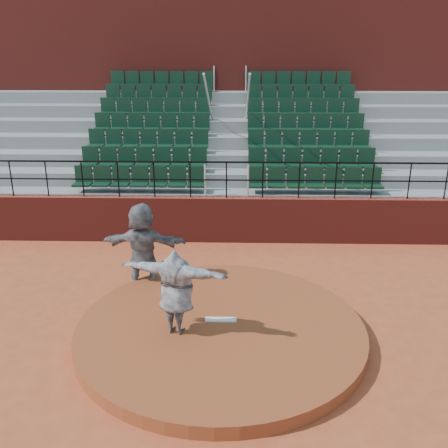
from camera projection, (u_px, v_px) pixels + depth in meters
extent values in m
plane|color=#B04A27|center=(221.00, 336.00, 9.62)|extent=(90.00, 90.00, 0.00)
cylinder|color=brown|center=(221.00, 330.00, 9.58)|extent=(5.50, 5.50, 0.25)
cube|color=white|center=(221.00, 320.00, 9.67)|extent=(0.60, 0.15, 0.03)
cube|color=maroon|center=(226.00, 219.00, 14.11)|extent=(24.00, 0.30, 1.30)
cylinder|color=black|center=(226.00, 162.00, 13.56)|extent=(24.00, 0.05, 0.05)
cylinder|color=black|center=(226.00, 180.00, 13.73)|extent=(24.00, 0.04, 0.04)
cylinder|color=black|center=(11.00, 179.00, 13.88)|extent=(0.04, 0.04, 1.00)
cylinder|color=black|center=(47.00, 179.00, 13.85)|extent=(0.04, 0.04, 1.00)
cylinder|color=black|center=(82.00, 179.00, 13.83)|extent=(0.04, 0.04, 1.00)
cylinder|color=black|center=(118.00, 179.00, 13.80)|extent=(0.04, 0.04, 1.00)
cylinder|color=black|center=(154.00, 180.00, 13.78)|extent=(0.04, 0.04, 1.00)
cylinder|color=black|center=(190.00, 180.00, 13.75)|extent=(0.04, 0.04, 1.00)
cylinder|color=black|center=(226.00, 180.00, 13.73)|extent=(0.04, 0.04, 1.00)
cylinder|color=black|center=(263.00, 180.00, 13.70)|extent=(0.04, 0.04, 1.00)
cylinder|color=black|center=(299.00, 181.00, 13.68)|extent=(0.04, 0.04, 1.00)
cylinder|color=black|center=(336.00, 181.00, 13.65)|extent=(0.04, 0.04, 1.00)
cylinder|color=black|center=(372.00, 181.00, 13.63)|extent=(0.04, 0.04, 1.00)
cylinder|color=black|center=(409.00, 181.00, 13.60)|extent=(0.04, 0.04, 1.00)
cylinder|color=black|center=(446.00, 181.00, 13.58)|extent=(0.04, 0.04, 1.00)
cube|color=gray|center=(227.00, 213.00, 14.65)|extent=(24.00, 0.85, 1.30)
cube|color=black|center=(140.00, 179.00, 14.39)|extent=(3.85, 0.48, 0.72)
cube|color=black|center=(315.00, 180.00, 14.26)|extent=(3.85, 0.48, 0.72)
cube|color=gray|center=(227.00, 198.00, 15.39)|extent=(24.00, 0.85, 1.70)
cube|color=black|center=(144.00, 159.00, 15.05)|extent=(3.85, 0.48, 0.72)
cube|color=black|center=(312.00, 160.00, 14.93)|extent=(3.85, 0.48, 0.72)
cube|color=gray|center=(228.00, 185.00, 16.12)|extent=(24.00, 0.85, 2.10)
cube|color=black|center=(148.00, 141.00, 15.72)|extent=(3.85, 0.48, 0.72)
cube|color=black|center=(309.00, 142.00, 15.60)|extent=(3.85, 0.48, 0.72)
cube|color=gray|center=(228.00, 173.00, 16.85)|extent=(24.00, 0.85, 2.50)
cube|color=black|center=(152.00, 124.00, 16.39)|extent=(3.85, 0.48, 0.72)
cube|color=black|center=(306.00, 125.00, 16.26)|extent=(3.85, 0.48, 0.72)
cube|color=gray|center=(229.00, 161.00, 17.59)|extent=(24.00, 0.85, 2.90)
cube|color=black|center=(155.00, 109.00, 17.06)|extent=(3.85, 0.48, 0.72)
cube|color=black|center=(303.00, 109.00, 16.93)|extent=(3.85, 0.48, 0.72)
cube|color=gray|center=(229.00, 151.00, 18.32)|extent=(24.00, 0.85, 3.30)
cube|color=black|center=(159.00, 95.00, 17.72)|extent=(3.85, 0.48, 0.72)
cube|color=black|center=(301.00, 95.00, 17.60)|extent=(3.85, 0.48, 0.72)
cube|color=gray|center=(230.00, 142.00, 19.06)|extent=(24.00, 0.85, 3.70)
cube|color=black|center=(162.00, 81.00, 18.39)|extent=(3.85, 0.48, 0.72)
cube|color=black|center=(299.00, 82.00, 18.26)|extent=(3.85, 0.48, 0.72)
cylinder|color=silver|center=(210.00, 108.00, 16.15)|extent=(0.06, 5.97, 2.46)
cylinder|color=silver|center=(247.00, 108.00, 16.12)|extent=(0.06, 5.97, 2.46)
cube|color=maroon|center=(231.00, 92.00, 20.30)|extent=(24.00, 3.00, 7.10)
imported|color=black|center=(176.00, 292.00, 9.04)|extent=(2.09, 1.07, 1.64)
imported|color=black|center=(143.00, 247.00, 11.18)|extent=(1.93, 0.70, 2.05)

